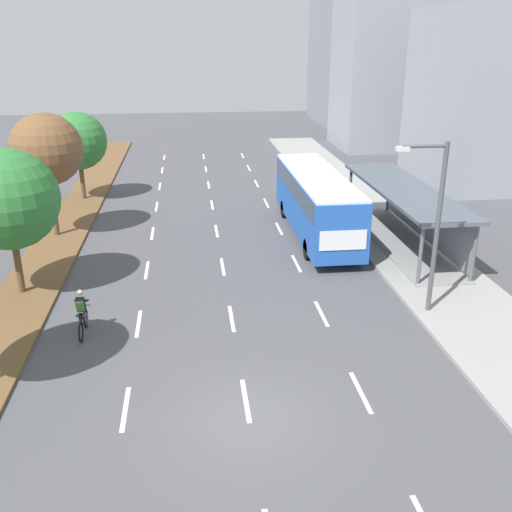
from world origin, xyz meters
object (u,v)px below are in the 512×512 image
at_px(bus, 316,198).
at_px(median_tree_fourth, 78,141).
at_px(median_tree_third, 46,150).
at_px(bus_shelter, 408,210).
at_px(cyclist, 82,315).
at_px(median_tree_second, 8,200).
at_px(streetlight, 434,218).

bearing_deg(bus, median_tree_fourth, 146.96).
bearing_deg(median_tree_third, bus_shelter, -10.76).
distance_m(bus, cyclist, 14.59).
height_order(cyclist, median_tree_second, median_tree_second).
xyz_separation_m(cyclist, median_tree_fourth, (-2.90, 18.72, 3.06)).
xyz_separation_m(bus, streetlight, (2.17, -9.76, 1.82)).
relative_size(bus, median_tree_second, 1.89).
height_order(bus_shelter, cyclist, bus_shelter).
xyz_separation_m(median_tree_second, median_tree_third, (-0.05, 7.43, 0.60)).
bearing_deg(median_tree_fourth, bus, -33.04).
height_order(bus_shelter, streetlight, streetlight).
height_order(cyclist, median_tree_fourth, median_tree_fourth).
bearing_deg(bus, cyclist, -137.02).
bearing_deg(median_tree_third, streetlight, -34.89).
xyz_separation_m(cyclist, median_tree_second, (-3.11, 3.85, 3.28)).
xyz_separation_m(bus_shelter, median_tree_fourth, (-17.82, 10.87, 1.98)).
height_order(cyclist, streetlight, streetlight).
bearing_deg(bus_shelter, bus, 154.27).
height_order(bus_shelter, median_tree_third, median_tree_third).
bearing_deg(bus, median_tree_second, -156.22).
bearing_deg(bus_shelter, median_tree_fourth, 148.62).
distance_m(median_tree_second, median_tree_third, 7.45).
bearing_deg(median_tree_second, streetlight, -13.10).
distance_m(bus_shelter, median_tree_second, 18.59).
xyz_separation_m(bus_shelter, cyclist, (-14.92, -7.85, -1.08)).
xyz_separation_m(bus_shelter, median_tree_second, (-18.02, -3.99, 2.21)).
bearing_deg(median_tree_third, cyclist, -74.35).
bearing_deg(median_tree_fourth, streetlight, -49.77).
bearing_deg(streetlight, median_tree_fourth, 130.23).
bearing_deg(streetlight, cyclist, -179.33).
xyz_separation_m(cyclist, median_tree_third, (-3.16, 11.28, 3.88)).
xyz_separation_m(bus, cyclist, (-10.64, -9.91, -1.28)).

